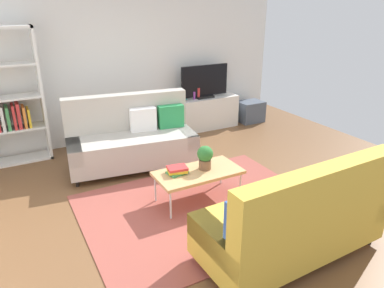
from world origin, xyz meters
name	(u,v)px	position (x,y,z in m)	size (l,w,h in m)	color
ground_plane	(195,201)	(0.00, 0.00, 0.00)	(7.68, 7.68, 0.00)	brown
wall_far	(120,59)	(0.00, 2.80, 1.45)	(6.40, 0.12, 2.90)	white
area_rug	(202,208)	(0.00, -0.19, 0.01)	(2.90, 2.20, 0.01)	#9E4C42
couch_beige	(132,139)	(-0.33, 1.43, 0.45)	(2.00, 1.09, 1.10)	#B2ADA3
couch_green	(295,219)	(0.34, -1.41, 0.44)	(1.92, 0.89, 1.10)	gold
coffee_table	(198,173)	(0.05, 0.01, 0.39)	(1.10, 0.56, 0.42)	tan
tv_console	(204,113)	(1.55, 2.46, 0.32)	(1.40, 0.44, 0.64)	silver
tv	(205,82)	(1.55, 2.44, 0.95)	(1.00, 0.20, 0.64)	black
bookshelf	(3,104)	(-1.98, 2.48, 0.96)	(1.10, 0.36, 2.10)	white
storage_trunk	(250,111)	(2.65, 2.36, 0.22)	(0.52, 0.40, 0.44)	#4C5666
potted_plant	(205,157)	(0.16, 0.03, 0.59)	(0.20, 0.20, 0.31)	brown
table_book_0	(177,172)	(-0.21, 0.09, 0.43)	(0.24, 0.18, 0.02)	#3F8C4C
table_book_1	(177,170)	(-0.21, 0.09, 0.46)	(0.24, 0.18, 0.03)	gold
table_book_2	(177,168)	(-0.21, 0.09, 0.49)	(0.24, 0.18, 0.03)	red
vase_0	(176,96)	(0.97, 2.51, 0.73)	(0.11, 0.11, 0.19)	#B24C4C
vase_1	(184,96)	(1.14, 2.51, 0.70)	(0.11, 0.11, 0.12)	#33B29E
bottle_0	(194,96)	(1.31, 2.42, 0.72)	(0.05, 0.05, 0.15)	purple
bottle_1	(199,93)	(1.41, 2.42, 0.75)	(0.05, 0.05, 0.21)	red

